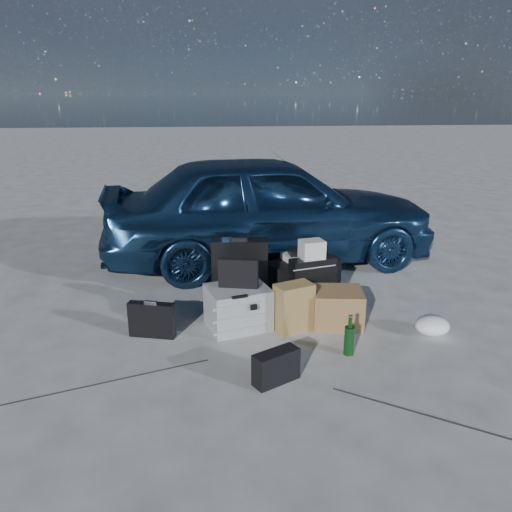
{
  "coord_description": "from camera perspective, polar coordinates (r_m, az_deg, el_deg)",
  "views": [
    {
      "loc": [
        -0.66,
        -3.82,
        2.05
      ],
      "look_at": [
        -0.15,
        0.85,
        0.52
      ],
      "focal_mm": 35.0,
      "sensor_mm": 36.0,
      "label": 1
    }
  ],
  "objects": [
    {
      "name": "suitcase_right",
      "position": [
        4.93,
        6.43,
        -3.27
      ],
      "size": [
        0.48,
        0.27,
        0.54
      ],
      "primitive_type": "cube",
      "rotation": [
        0.0,
        0.0,
        0.26
      ],
      "color": "black",
      "rests_on": "ground"
    },
    {
      "name": "cardboard_box",
      "position": [
        4.7,
        9.27,
        -5.82
      ],
      "size": [
        0.5,
        0.45,
        0.34
      ],
      "primitive_type": "cube",
      "rotation": [
        0.0,
        0.0,
        -0.14
      ],
      "color": "brown",
      "rests_on": "ground"
    },
    {
      "name": "ground",
      "position": [
        4.39,
        3.18,
        -9.86
      ],
      "size": [
        60.0,
        60.0,
        0.0
      ],
      "primitive_type": "plane",
      "color": "beige",
      "rests_on": "ground"
    },
    {
      "name": "plastic_bag",
      "position": [
        4.75,
        19.51,
        -7.52
      ],
      "size": [
        0.31,
        0.27,
        0.17
      ],
      "primitive_type": "ellipsoid",
      "rotation": [
        0.0,
        0.0,
        -0.02
      ],
      "color": "white",
      "rests_on": "ground"
    },
    {
      "name": "duffel_bag",
      "position": [
        5.33,
        5.37,
        -2.46
      ],
      "size": [
        0.83,
        0.59,
        0.38
      ],
      "primitive_type": "cube",
      "rotation": [
        0.0,
        0.0,
        0.38
      ],
      "color": "black",
      "rests_on": "ground"
    },
    {
      "name": "suitcase_left",
      "position": [
        4.93,
        -1.83,
        -2.08
      ],
      "size": [
        0.56,
        0.26,
        0.71
      ],
      "primitive_type": "cube",
      "rotation": [
        0.0,
        0.0,
        -0.11
      ],
      "color": "black",
      "rests_on": "ground"
    },
    {
      "name": "flat_box_black",
      "position": [
        5.24,
        5.31,
        0.58
      ],
      "size": [
        0.3,
        0.22,
        0.06
      ],
      "primitive_type": "cube",
      "rotation": [
        0.0,
        0.0,
        0.04
      ],
      "color": "black",
      "rests_on": "flat_box_white"
    },
    {
      "name": "car",
      "position": [
        6.25,
        1.44,
        5.49
      ],
      "size": [
        4.21,
        2.04,
        1.38
      ],
      "primitive_type": "imported",
      "rotation": [
        0.0,
        0.0,
        1.67
      ],
      "color": "navy",
      "rests_on": "ground"
    },
    {
      "name": "flat_box_white",
      "position": [
        5.26,
        5.49,
        -0.12
      ],
      "size": [
        0.48,
        0.41,
        0.07
      ],
      "primitive_type": "cube",
      "rotation": [
        0.0,
        0.0,
        0.31
      ],
      "color": "beige",
      "rests_on": "duffel_bag"
    },
    {
      "name": "kraft_bag",
      "position": [
        4.52,
        4.33,
        -5.86
      ],
      "size": [
        0.38,
        0.31,
        0.44
      ],
      "primitive_type": "cube",
      "rotation": [
        0.0,
        0.0,
        0.37
      ],
      "color": "#AA834A",
      "rests_on": "ground"
    },
    {
      "name": "briefcase",
      "position": [
        4.51,
        -11.82,
        -7.15
      ],
      "size": [
        0.42,
        0.2,
        0.32
      ],
      "primitive_type": "cube",
      "rotation": [
        0.0,
        0.0,
        -0.27
      ],
      "color": "black",
      "rests_on": "ground"
    },
    {
      "name": "pelican_case",
      "position": [
        4.58,
        -2.07,
        -5.88
      ],
      "size": [
        0.63,
        0.56,
        0.39
      ],
      "primitive_type": "cube",
      "rotation": [
        0.0,
        0.0,
        0.27
      ],
      "color": "#A5A7AA",
      "rests_on": "ground"
    },
    {
      "name": "white_carton",
      "position": [
        4.82,
        6.41,
        0.77
      ],
      "size": [
        0.25,
        0.22,
        0.18
      ],
      "primitive_type": "cube",
      "rotation": [
        0.0,
        0.0,
        0.19
      ],
      "color": "beige",
      "rests_on": "suitcase_right"
    },
    {
      "name": "laptop_bag",
      "position": [
        4.48,
        -2.03,
        -1.94
      ],
      "size": [
        0.37,
        0.17,
        0.27
      ],
      "primitive_type": "cube",
      "rotation": [
        0.0,
        0.0,
        -0.23
      ],
      "color": "black",
      "rests_on": "pelican_case"
    },
    {
      "name": "green_bottle",
      "position": [
        4.2,
        10.63,
        -8.94
      ],
      "size": [
        0.09,
        0.09,
        0.34
      ],
      "primitive_type": "cylinder",
      "rotation": [
        0.0,
        0.0,
        -0.05
      ],
      "color": "black",
      "rests_on": "ground"
    },
    {
      "name": "messenger_bag",
      "position": [
        3.79,
        2.3,
        -12.54
      ],
      "size": [
        0.38,
        0.29,
        0.25
      ],
      "primitive_type": "cube",
      "rotation": [
        0.0,
        0.0,
        0.51
      ],
      "color": "black",
      "rests_on": "ground"
    }
  ]
}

